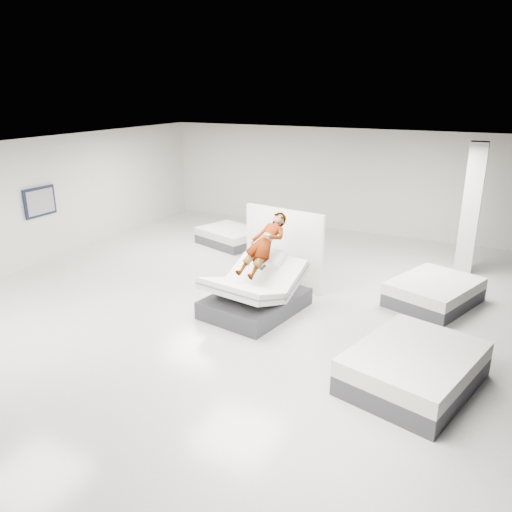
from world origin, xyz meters
name	(u,v)px	position (x,y,z in m)	size (l,w,h in m)	color
room	(233,236)	(0.00, 0.00, 1.60)	(14.00, 14.04, 3.20)	beige
hero_bed	(255,294)	(0.41, 0.15, 0.39)	(1.83, 2.25, 1.17)	#38383D
person	(264,252)	(0.46, 0.45, 1.20)	(0.59, 0.39, 1.62)	slate
remote	(263,267)	(0.62, 0.06, 1.02)	(0.05, 0.14, 0.03)	black
divider_panel	(283,248)	(0.35, 1.69, 0.91)	(2.01, 0.09, 1.82)	white
flat_bed_right_far	(434,292)	(3.62, 2.19, 0.26)	(1.97, 2.25, 0.52)	#38383D
flat_bed_right_near	(414,368)	(3.78, -1.17, 0.29)	(2.11, 2.49, 0.59)	#38383D
flat_bed_left_far	(230,237)	(-2.33, 3.96, 0.24)	(2.04, 1.78, 0.47)	#38383D
column	(471,210)	(4.00, 4.50, 1.60)	(0.40, 0.40, 3.20)	silver
wall_poster	(40,202)	(-5.93, 0.50, 1.60)	(0.06, 0.95, 0.75)	black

